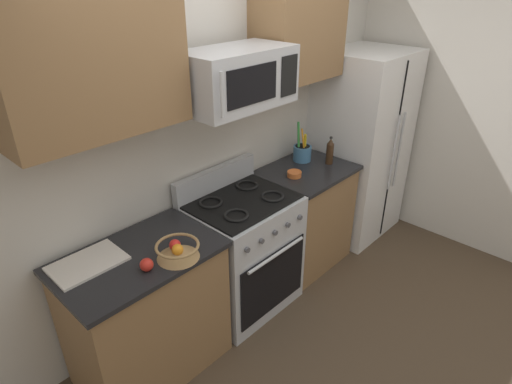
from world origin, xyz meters
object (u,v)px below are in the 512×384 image
range_oven (243,252)px  prep_bowl (294,174)px  apple_loose (147,265)px  utensil_crock (302,152)px  bottle_soy (330,151)px  microwave (237,78)px  refrigerator (360,146)px  fruit_basket (178,250)px  cutting_board (88,263)px

range_oven → prep_bowl: range_oven is taller
range_oven → apple_loose: (-0.91, -0.16, 0.47)m
utensil_crock → bottle_soy: size_ratio=1.43×
prep_bowl → utensil_crock: bearing=27.3°
microwave → range_oven: bearing=-90.0°
refrigerator → microwave: bearing=178.4°
fruit_basket → apple_loose: fruit_basket is taller
refrigerator → range_oven: bearing=179.4°
range_oven → refrigerator: size_ratio=0.62×
range_oven → refrigerator: (1.58, -0.02, 0.41)m
range_oven → fruit_basket: 0.89m
range_oven → apple_loose: size_ratio=14.43×
utensil_crock → fruit_basket: (-1.60, -0.34, -0.03)m
refrigerator → cutting_board: refrigerator is taller
cutting_board → bottle_soy: bearing=-5.3°
range_oven → prep_bowl: 0.74m
cutting_board → prep_bowl: bearing=-4.6°
utensil_crock → range_oven: bearing=-170.8°
range_oven → refrigerator: bearing=-0.6°
refrigerator → cutting_board: (-2.68, 0.14, 0.03)m
range_oven → microwave: size_ratio=1.46×
bottle_soy → prep_bowl: bearing=172.0°
microwave → utensil_crock: bearing=7.6°
bottle_soy → cutting_board: bearing=174.7°
apple_loose → cutting_board: apple_loose is taller
microwave → cutting_board: bearing=174.8°
refrigerator → apple_loose: size_ratio=23.40×
microwave → apple_loose: microwave is taller
range_oven → bottle_soy: bottle_soy is taller
range_oven → fruit_basket: (-0.72, -0.19, 0.49)m
range_oven → microwave: 1.31m
prep_bowl → refrigerator: bearing=-0.4°
apple_loose → refrigerator: bearing=3.4°
microwave → fruit_basket: size_ratio=2.93×
bottle_soy → microwave: bearing=174.6°
utensil_crock → cutting_board: utensil_crock is taller
fruit_basket → apple_loose: 0.19m
refrigerator → prep_bowl: size_ratio=15.05×
bottle_soy → refrigerator: bearing=4.8°
cutting_board → prep_bowl: 1.70m
utensil_crock → bottle_soy: bearing=-63.3°
fruit_basket → bottle_soy: bearing=4.2°
prep_bowl → microwave: bearing=176.5°
range_oven → bottle_soy: 1.13m
refrigerator → fruit_basket: bearing=-175.6°
utensil_crock → cutting_board: size_ratio=0.86×
utensil_crock → prep_bowl: 0.34m
cutting_board → microwave: bearing=-5.2°
refrigerator → apple_loose: refrigerator is taller
refrigerator → fruit_basket: refrigerator is taller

